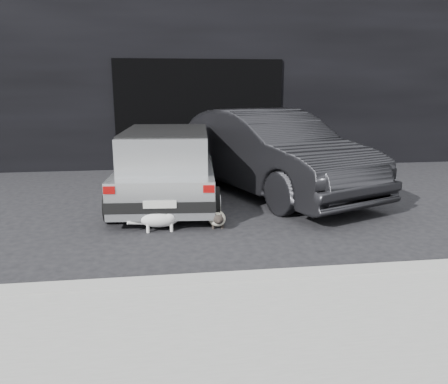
{
  "coord_description": "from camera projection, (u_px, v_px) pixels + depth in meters",
  "views": [
    {
      "loc": [
        0.16,
        -6.66,
        2.02
      ],
      "look_at": [
        0.99,
        -0.51,
        0.49
      ],
      "focal_mm": 35.0,
      "sensor_mm": 36.0,
      "label": 1
    }
  ],
  "objects": [
    {
      "name": "cat_siamese",
      "position": [
        217.0,
        218.0,
        6.35
      ],
      "size": [
        0.27,
        0.78,
        0.27
      ],
      "rotation": [
        0.0,
        0.0,
        3.12
      ],
      "color": "beige",
      "rests_on": "ground"
    },
    {
      "name": "building_facade",
      "position": [
        193.0,
        67.0,
        12.17
      ],
      "size": [
        34.0,
        4.0,
        5.0
      ],
      "primitive_type": "cube",
      "color": "black",
      "rests_on": "ground"
    },
    {
      "name": "second_car",
      "position": [
        269.0,
        152.0,
        8.23
      ],
      "size": [
        3.34,
        5.01,
        1.56
      ],
      "primitive_type": "imported",
      "rotation": [
        0.0,
        0.0,
        0.39
      ],
      "color": "black",
      "rests_on": "ground"
    },
    {
      "name": "silver_hatchback",
      "position": [
        167.0,
        163.0,
        7.54
      ],
      "size": [
        1.94,
        3.59,
        1.28
      ],
      "rotation": [
        0.0,
        0.0,
        -0.08
      ],
      "color": "silver",
      "rests_on": "ground"
    },
    {
      "name": "curb",
      "position": [
        252.0,
        280.0,
        4.48
      ],
      "size": [
        18.0,
        0.25,
        0.12
      ],
      "primitive_type": "cube",
      "color": "gray",
      "rests_on": "ground"
    },
    {
      "name": "ground",
      "position": [
        158.0,
        216.0,
        6.87
      ],
      "size": [
        80.0,
        80.0,
        0.0
      ],
      "primitive_type": "plane",
      "color": "black",
      "rests_on": "ground"
    },
    {
      "name": "cat_white",
      "position": [
        162.0,
        218.0,
        6.16
      ],
      "size": [
        0.83,
        0.29,
        0.39
      ],
      "rotation": [
        0.0,
        0.0,
        -1.55
      ],
      "color": "silver",
      "rests_on": "ground"
    },
    {
      "name": "garage_opening",
      "position": [
        199.0,
        115.0,
        10.53
      ],
      "size": [
        4.0,
        0.1,
        2.6
      ],
      "primitive_type": "cube",
      "color": "black",
      "rests_on": "ground"
    },
    {
      "name": "sidewalk",
      "position": [
        283.0,
        349.0,
        3.33
      ],
      "size": [
        18.0,
        2.2,
        0.11
      ],
      "primitive_type": "cube",
      "color": "gray",
      "rests_on": "ground"
    }
  ]
}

